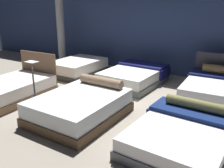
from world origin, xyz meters
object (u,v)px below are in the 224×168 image
object	(u,v)px
bed_1	(81,106)
price_sign	(35,92)
bed_3	(78,67)
bed_0	(14,88)
support_pillar	(60,22)
bed_4	(134,76)
bed_2	(183,134)
bed_5	(214,88)

from	to	relation	value
bed_1	price_sign	size ratio (longest dim) A/B	1.78
bed_1	bed_3	world-z (taller)	bed_1
bed_0	support_pillar	xyz separation A→B (m)	(-1.55, 3.63, 1.49)
bed_4	support_pillar	world-z (taller)	support_pillar
bed_1	bed_0	bearing A→B (deg)	179.56
bed_0	bed_4	xyz separation A→B (m)	(2.27, 2.76, -0.01)
bed_1	bed_2	world-z (taller)	bed_1
bed_5	support_pillar	size ratio (longest dim) A/B	0.63
bed_0	price_sign	size ratio (longest dim) A/B	1.69
bed_3	bed_4	world-z (taller)	bed_4
bed_0	bed_5	distance (m)	5.43
bed_2	support_pillar	bearing A→B (deg)	152.58
bed_3	support_pillar	bearing A→B (deg)	150.79
bed_5	price_sign	world-z (taller)	price_sign
price_sign	support_pillar	size ratio (longest dim) A/B	0.34
support_pillar	bed_4	bearing A→B (deg)	-12.90
bed_1	bed_4	bearing A→B (deg)	92.30
bed_1	bed_3	distance (m)	3.61
bed_3	bed_5	xyz separation A→B (m)	(4.62, 0.10, 0.01)
price_sign	bed_0	bearing A→B (deg)	165.61
price_sign	bed_3	bearing A→B (deg)	110.70
bed_3	bed_5	size ratio (longest dim) A/B	0.91
bed_2	bed_3	distance (m)	5.33
bed_0	bed_1	size ratio (longest dim) A/B	0.95
bed_4	price_sign	xyz separation A→B (m)	(-1.11, -3.05, 0.22)
bed_2	price_sign	bearing A→B (deg)	-171.98
bed_0	bed_1	xyz separation A→B (m)	(2.33, -0.06, 0.02)
bed_1	bed_3	size ratio (longest dim) A/B	1.06
bed_4	price_sign	size ratio (longest dim) A/B	1.85
price_sign	bed_4	bearing A→B (deg)	70.02
bed_1	support_pillar	bearing A→B (deg)	137.41
bed_2	bed_3	bearing A→B (deg)	152.49
bed_3	price_sign	xyz separation A→B (m)	(1.14, -3.01, 0.22)
bed_0	price_sign	distance (m)	1.21
bed_3	bed_0	bearing A→B (deg)	-89.29
bed_2	support_pillar	size ratio (longest dim) A/B	0.62
support_pillar	bed_5	bearing A→B (deg)	-7.48
support_pillar	price_sign	bearing A→B (deg)	-55.47
bed_1	bed_4	xyz separation A→B (m)	(-0.07, 2.81, -0.02)
bed_1	price_sign	xyz separation A→B (m)	(-1.18, -0.24, 0.20)
price_sign	bed_1	bearing A→B (deg)	11.50
bed_0	bed_5	size ratio (longest dim) A/B	0.92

